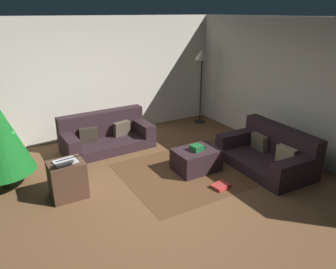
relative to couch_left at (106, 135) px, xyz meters
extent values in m
plane|color=brown|center=(0.00, -2.26, -0.27)|extent=(6.40, 6.40, 0.00)
cube|color=silver|center=(0.00, 0.88, 1.03)|extent=(6.40, 0.12, 2.60)
cube|color=silver|center=(3.14, -2.26, 1.03)|extent=(0.12, 6.40, 2.60)
cube|color=#2D1E23|center=(0.00, -0.11, -0.17)|extent=(1.84, 0.90, 0.20)
cube|color=#2D1E23|center=(-0.01, 0.20, 0.20)|extent=(1.82, 0.29, 0.53)
cube|color=#2D1E23|center=(0.79, -0.09, 0.06)|extent=(0.26, 0.85, 0.27)
cube|color=#2D1E23|center=(-0.78, -0.13, 0.06)|extent=(0.26, 0.85, 0.27)
cube|color=brown|center=(0.36, 0.01, 0.08)|extent=(0.38, 0.21, 0.31)
cube|color=#372D24|center=(-0.36, -0.01, 0.08)|extent=(0.37, 0.17, 0.30)
cube|color=#2D1E23|center=(2.15, -2.35, -0.17)|extent=(1.05, 1.71, 0.20)
cube|color=#2D1E23|center=(2.52, -2.36, 0.20)|extent=(0.31, 1.67, 0.54)
cube|color=#2D1E23|center=(2.12, -3.06, 0.06)|extent=(0.99, 0.28, 0.27)
cube|color=#2D1E23|center=(2.18, -1.64, 0.06)|extent=(0.99, 0.28, 0.27)
cube|color=tan|center=(2.30, -2.69, 0.08)|extent=(0.16, 0.37, 0.30)
cube|color=brown|center=(2.33, -2.02, 0.08)|extent=(0.19, 0.38, 0.31)
cube|color=#2D1E23|center=(1.04, -1.78, -0.08)|extent=(0.78, 0.57, 0.40)
cube|color=#19662D|center=(1.02, -1.81, 0.17)|extent=(0.21, 0.21, 0.10)
cube|color=black|center=(1.20, -1.72, 0.13)|extent=(0.06, 0.16, 0.02)
cylinder|color=brown|center=(-1.98, -0.65, -0.14)|extent=(0.10, 0.10, 0.26)
sphere|color=green|center=(-1.75, -0.74, 0.63)|extent=(0.07, 0.07, 0.07)
sphere|color=orange|center=(-1.63, -0.64, 0.38)|extent=(0.05, 0.05, 0.05)
cube|color=#4C3323|center=(-1.16, -1.51, 0.01)|extent=(0.52, 0.44, 0.58)
cube|color=silver|center=(-1.16, -1.51, 0.31)|extent=(0.36, 0.30, 0.02)
cube|color=black|center=(-1.14, -1.69, 0.44)|extent=(0.35, 0.27, 0.12)
cube|color=#B7332D|center=(1.01, -2.52, -0.26)|extent=(0.26, 0.24, 0.03)
cube|color=#B7332D|center=(1.03, -2.50, -0.24)|extent=(0.32, 0.25, 0.03)
cylinder|color=black|center=(2.66, 0.35, -0.26)|extent=(0.28, 0.28, 0.02)
cylinder|color=black|center=(2.66, 0.35, 0.52)|extent=(0.04, 0.04, 1.59)
cone|color=beige|center=(2.66, 0.35, 1.44)|extent=(0.36, 0.36, 0.24)
cube|color=brown|center=(1.04, -1.78, -0.27)|extent=(2.60, 2.00, 0.01)
camera|label=1|loc=(-2.00, -5.98, 2.41)|focal=34.13mm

